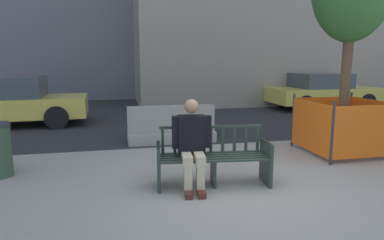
{
  "coord_description": "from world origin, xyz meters",
  "views": [
    {
      "loc": [
        -1.8,
        -4.52,
        1.88
      ],
      "look_at": [
        -0.42,
        1.75,
        0.75
      ],
      "focal_mm": 32.0,
      "sensor_mm": 36.0,
      "label": 1
    }
  ],
  "objects_px": {
    "seated_person": "(192,142)",
    "car_sedan_mid": "(322,91)",
    "jersey_barrier_centre": "(171,127)",
    "construction_fence": "(342,125)",
    "street_bench": "(213,160)",
    "car_taxi_near": "(11,101)"
  },
  "relations": [
    {
      "from": "jersey_barrier_centre",
      "to": "car_taxi_near",
      "type": "height_order",
      "value": "car_taxi_near"
    },
    {
      "from": "seated_person",
      "to": "jersey_barrier_centre",
      "type": "distance_m",
      "value": 2.96
    },
    {
      "from": "street_bench",
      "to": "car_sedan_mid",
      "type": "distance_m",
      "value": 9.58
    },
    {
      "from": "street_bench",
      "to": "seated_person",
      "type": "distance_m",
      "value": 0.44
    },
    {
      "from": "construction_fence",
      "to": "car_sedan_mid",
      "type": "relative_size",
      "value": 0.35
    },
    {
      "from": "jersey_barrier_centre",
      "to": "car_taxi_near",
      "type": "distance_m",
      "value": 5.14
    },
    {
      "from": "jersey_barrier_centre",
      "to": "construction_fence",
      "type": "relative_size",
      "value": 1.38
    },
    {
      "from": "jersey_barrier_centre",
      "to": "seated_person",
      "type": "bearing_deg",
      "value": -92.9
    },
    {
      "from": "jersey_barrier_centre",
      "to": "construction_fence",
      "type": "distance_m",
      "value": 3.67
    },
    {
      "from": "car_taxi_near",
      "to": "jersey_barrier_centre",
      "type": "bearing_deg",
      "value": -34.95
    },
    {
      "from": "seated_person",
      "to": "jersey_barrier_centre",
      "type": "relative_size",
      "value": 0.66
    },
    {
      "from": "seated_person",
      "to": "car_sedan_mid",
      "type": "distance_m",
      "value": 9.81
    },
    {
      "from": "seated_person",
      "to": "car_sedan_mid",
      "type": "xyz_separation_m",
      "value": [
        6.75,
        7.13,
        -0.01
      ]
    },
    {
      "from": "street_bench",
      "to": "car_sedan_mid",
      "type": "bearing_deg",
      "value": 47.91
    },
    {
      "from": "jersey_barrier_centre",
      "to": "construction_fence",
      "type": "height_order",
      "value": "construction_fence"
    },
    {
      "from": "construction_fence",
      "to": "car_sedan_mid",
      "type": "distance_m",
      "value": 6.8
    },
    {
      "from": "jersey_barrier_centre",
      "to": "car_sedan_mid",
      "type": "xyz_separation_m",
      "value": [
        6.6,
        4.19,
        0.34
      ]
    },
    {
      "from": "street_bench",
      "to": "car_taxi_near",
      "type": "relative_size",
      "value": 0.42
    },
    {
      "from": "jersey_barrier_centre",
      "to": "car_sedan_mid",
      "type": "bearing_deg",
      "value": 32.44
    },
    {
      "from": "seated_person",
      "to": "car_sedan_mid",
      "type": "relative_size",
      "value": 0.31
    },
    {
      "from": "car_taxi_near",
      "to": "car_sedan_mid",
      "type": "xyz_separation_m",
      "value": [
        10.8,
        1.26,
        -0.02
      ]
    },
    {
      "from": "street_bench",
      "to": "construction_fence",
      "type": "bearing_deg",
      "value": 21.4
    }
  ]
}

